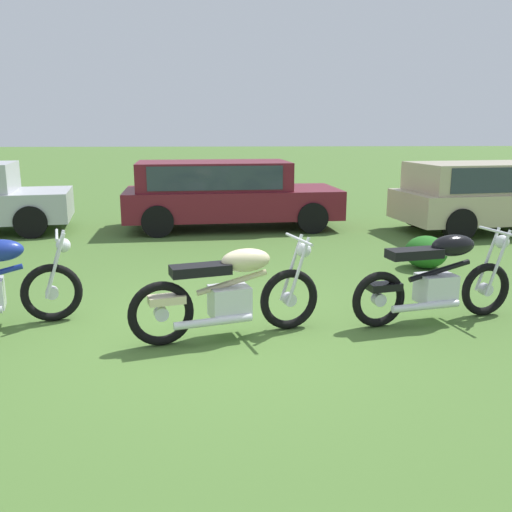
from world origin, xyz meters
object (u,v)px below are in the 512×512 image
at_px(car_beige, 494,192).
at_px(motorcycle_cream, 230,292).
at_px(car_burgundy, 223,189).
at_px(shrub_low, 426,252).
at_px(motorcycle_black, 437,279).

bearing_deg(car_beige, motorcycle_cream, -142.59).
distance_m(car_burgundy, shrub_low, 4.89).
xyz_separation_m(motorcycle_cream, motorcycle_black, (2.30, 0.35, 0.01)).
relative_size(motorcycle_black, car_beige, 0.43).
xyz_separation_m(motorcycle_cream, car_beige, (5.54, 5.71, 0.36)).
height_order(car_beige, shrub_low, car_beige).
distance_m(car_beige, shrub_low, 3.92).
relative_size(motorcycle_cream, motorcycle_black, 1.01).
relative_size(motorcycle_cream, shrub_low, 3.04).
xyz_separation_m(car_burgundy, car_beige, (5.61, -0.72, -0.00)).
bearing_deg(motorcycle_black, motorcycle_cream, 175.81).
height_order(motorcycle_cream, car_beige, car_beige).
relative_size(car_burgundy, car_beige, 1.03).
distance_m(motorcycle_cream, car_burgundy, 6.44).
height_order(motorcycle_cream, car_burgundy, car_burgundy).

